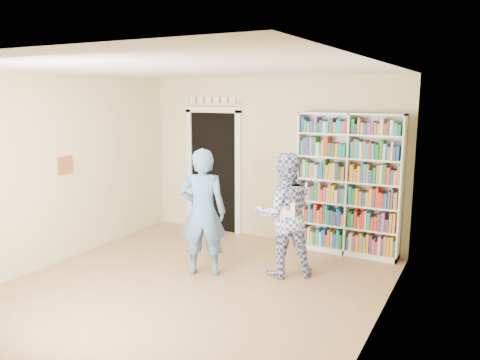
% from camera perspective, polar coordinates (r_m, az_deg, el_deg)
% --- Properties ---
extents(floor, '(5.00, 5.00, 0.00)m').
position_cam_1_polar(floor, '(6.01, -6.49, -13.32)').
color(floor, '#9D724C').
rests_on(floor, ground).
extents(ceiling, '(5.00, 5.00, 0.00)m').
position_cam_1_polar(ceiling, '(5.51, -7.08, 13.32)').
color(ceiling, white).
rests_on(ceiling, wall_back).
extents(wall_back, '(4.50, 0.00, 4.50)m').
position_cam_1_polar(wall_back, '(7.76, 3.81, 2.52)').
color(wall_back, beige).
rests_on(wall_back, floor).
extents(wall_left, '(0.00, 5.00, 5.00)m').
position_cam_1_polar(wall_left, '(7.12, -21.82, 1.08)').
color(wall_left, beige).
rests_on(wall_left, floor).
extents(wall_right, '(0.00, 5.00, 5.00)m').
position_cam_1_polar(wall_right, '(4.72, 16.30, -3.02)').
color(wall_right, beige).
rests_on(wall_right, floor).
extents(bookshelf, '(1.56, 0.29, 2.14)m').
position_cam_1_polar(bookshelf, '(7.21, 13.08, -0.48)').
color(bookshelf, white).
rests_on(bookshelf, floor).
extents(doorway, '(1.10, 0.08, 2.43)m').
position_cam_1_polar(doorway, '(8.28, -3.23, 1.83)').
color(doorway, black).
rests_on(doorway, floor).
extents(wall_art, '(0.03, 0.25, 0.25)m').
position_cam_1_polar(wall_art, '(7.23, -20.54, 1.69)').
color(wall_art, brown).
rests_on(wall_art, wall_left).
extents(man_blue, '(0.74, 0.64, 1.72)m').
position_cam_1_polar(man_blue, '(6.27, -4.56, -3.95)').
color(man_blue, '#4E78AD').
rests_on(man_blue, floor).
extents(man_plaid, '(1.03, 0.98, 1.67)m').
position_cam_1_polar(man_plaid, '(6.25, 5.41, -4.26)').
color(man_plaid, '#324599').
rests_on(man_plaid, floor).
extents(paper_sheet, '(0.19, 0.04, 0.27)m').
position_cam_1_polar(paper_sheet, '(6.00, 5.80, -3.96)').
color(paper_sheet, white).
rests_on(paper_sheet, man_plaid).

